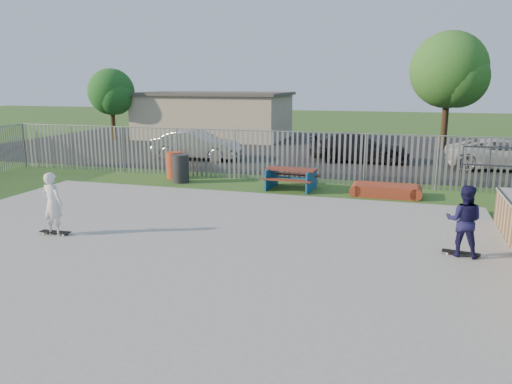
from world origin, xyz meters
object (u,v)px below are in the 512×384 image
(car_white, at_px, (504,154))
(tree_left, at_px, (111,92))
(car_dark, at_px, (359,147))
(car_silver, at_px, (197,145))
(picnic_table, at_px, (291,179))
(funbox, at_px, (386,190))
(skater_navy, at_px, (464,221))
(tree_mid, at_px, (449,70))
(trash_bin_red, at_px, (175,165))
(skater_white, at_px, (53,204))
(trash_bin_grey, at_px, (181,169))

(car_white, xyz_separation_m, tree_left, (-23.61, 5.61, 2.52))
(car_dark, bearing_deg, car_silver, 98.09)
(picnic_table, xyz_separation_m, funbox, (3.42, -0.20, -0.20))
(car_white, xyz_separation_m, skater_navy, (-3.01, -13.25, 0.23))
(car_dark, height_order, tree_mid, tree_mid)
(trash_bin_red, xyz_separation_m, tree_mid, (11.26, 13.02, 4.03))
(car_silver, relative_size, car_white, 0.89)
(tree_left, height_order, skater_navy, tree_left)
(car_dark, xyz_separation_m, car_white, (6.50, -0.44, -0.01))
(trash_bin_red, relative_size, tree_left, 0.22)
(tree_left, distance_m, skater_navy, 28.03)
(car_silver, bearing_deg, funbox, -122.73)
(tree_left, bearing_deg, picnic_table, -39.05)
(skater_navy, height_order, skater_white, same)
(skater_white, bearing_deg, car_white, -123.66)
(trash_bin_red, xyz_separation_m, car_white, (13.41, 6.04, 0.18))
(tree_left, bearing_deg, skater_navy, -42.48)
(picnic_table, relative_size, trash_bin_grey, 1.77)
(trash_bin_grey, relative_size, skater_white, 0.70)
(trash_bin_red, bearing_deg, trash_bin_grey, -50.21)
(funbox, xyz_separation_m, trash_bin_red, (-8.53, 0.97, 0.34))
(car_white, distance_m, skater_navy, 13.59)
(car_white, relative_size, skater_navy, 3.16)
(trash_bin_grey, xyz_separation_m, tree_left, (-10.83, 12.41, 2.68))
(funbox, height_order, tree_mid, tree_mid)
(skater_white, bearing_deg, tree_mid, -108.61)
(car_silver, bearing_deg, picnic_table, -133.78)
(picnic_table, height_order, car_dark, car_dark)
(picnic_table, relative_size, funbox, 0.96)
(trash_bin_grey, relative_size, car_white, 0.22)
(funbox, bearing_deg, trash_bin_red, 174.20)
(picnic_table, height_order, skater_navy, skater_navy)
(funbox, xyz_separation_m, skater_navy, (1.87, -6.25, 0.74))
(picnic_table, xyz_separation_m, tree_left, (-15.31, 12.42, 2.84))
(funbox, xyz_separation_m, tree_mid, (2.73, 13.99, 4.37))
(tree_left, bearing_deg, tree_mid, 3.66)
(trash_bin_red, bearing_deg, picnic_table, -8.60)
(funbox, xyz_separation_m, skater_white, (-7.77, -7.49, 0.74))
(picnic_table, distance_m, tree_left, 19.92)
(trash_bin_grey, bearing_deg, funbox, -1.56)
(car_white, relative_size, tree_left, 1.04)
(funbox, xyz_separation_m, trash_bin_grey, (-7.90, 0.21, 0.35))
(picnic_table, xyz_separation_m, skater_navy, (5.29, -6.44, 0.55))
(picnic_table, bearing_deg, tree_left, 145.11)
(funbox, height_order, car_white, car_white)
(tree_mid, bearing_deg, trash_bin_red, -130.85)
(funbox, relative_size, tree_mid, 0.30)
(picnic_table, relative_size, skater_navy, 1.23)
(car_silver, relative_size, tree_left, 0.93)
(skater_white, bearing_deg, tree_left, -53.96)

